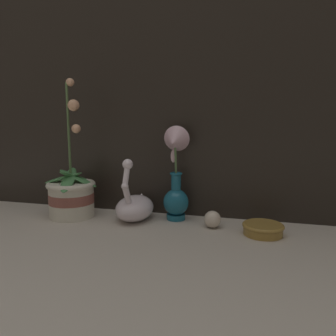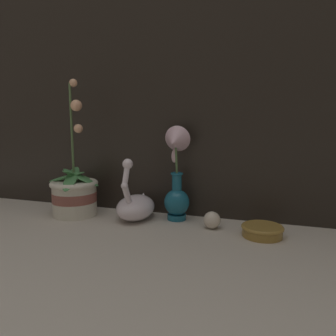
{
  "view_description": "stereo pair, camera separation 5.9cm",
  "coord_description": "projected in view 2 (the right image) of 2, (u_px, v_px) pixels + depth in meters",
  "views": [
    {
      "loc": [
        0.3,
        -0.89,
        0.34
      ],
      "look_at": [
        0.03,
        0.11,
        0.18
      ],
      "focal_mm": 35.0,
      "sensor_mm": 36.0,
      "label": 1
    },
    {
      "loc": [
        0.36,
        -0.88,
        0.34
      ],
      "look_at": [
        0.03,
        0.11,
        0.18
      ],
      "focal_mm": 35.0,
      "sensor_mm": 36.0,
      "label": 2
    }
  ],
  "objects": [
    {
      "name": "amber_dish",
      "position": [
        262.0,
        230.0,
        0.95
      ],
      "size": [
        0.12,
        0.12,
        0.03
      ],
      "color": "olive",
      "rests_on": "ground_plane"
    },
    {
      "name": "glass_sphere",
      "position": [
        212.0,
        220.0,
        1.02
      ],
      "size": [
        0.05,
        0.05,
        0.05
      ],
      "color": "beige",
      "rests_on": "ground_plane"
    },
    {
      "name": "swan_figurine",
      "position": [
        136.0,
        205.0,
        1.11
      ],
      "size": [
        0.12,
        0.19,
        0.22
      ],
      "color": "white",
      "rests_on": "ground_plane"
    },
    {
      "name": "orchid_potted_plant",
      "position": [
        75.0,
        193.0,
        1.16
      ],
      "size": [
        0.19,
        0.21,
        0.47
      ],
      "color": "beige",
      "rests_on": "ground_plane"
    },
    {
      "name": "ground_plane",
      "position": [
        146.0,
        233.0,
        0.98
      ],
      "size": [
        2.8,
        2.8,
        0.0
      ],
      "primitive_type": "plane",
      "color": "#BCB2A3"
    },
    {
      "name": "blue_vase",
      "position": [
        176.0,
        180.0,
        1.09
      ],
      "size": [
        0.09,
        0.11,
        0.32
      ],
      "color": "#195B75",
      "rests_on": "ground_plane"
    },
    {
      "name": "window_backdrop",
      "position": [
        170.0,
        42.0,
        1.11
      ],
      "size": [
        2.8,
        0.03,
        1.2
      ],
      "color": "black",
      "rests_on": "ground_plane"
    }
  ]
}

